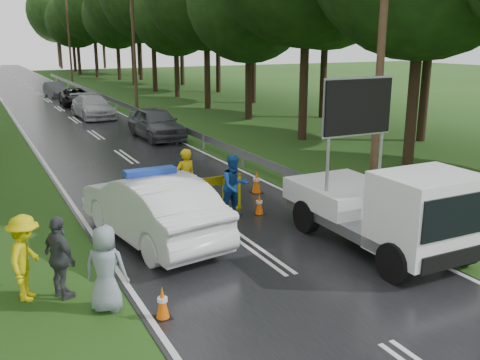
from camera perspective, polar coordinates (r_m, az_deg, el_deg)
ground at (r=13.14m, az=1.99°, el=-7.71°), size 160.00×160.00×0.00m
road at (r=41.33m, az=-18.71°, el=7.19°), size 7.00×140.00×0.02m
guardrail at (r=41.63m, az=-13.62°, el=8.36°), size 0.12×60.06×0.70m
utility_pole_near at (r=16.78m, az=14.91°, el=14.50°), size 1.40×0.24×10.00m
utility_pole_mid at (r=40.15m, az=-11.30°, el=14.72°), size 1.40×0.24×10.00m
utility_pole_far at (r=65.54m, az=-17.79°, el=14.32°), size 1.40×0.24×10.00m
police_sedan at (r=13.83m, az=-9.40°, el=-2.92°), size 2.60×5.44×1.89m
work_truck at (r=13.33m, az=15.40°, el=-2.88°), size 2.34×5.13×4.07m
barrier at (r=15.53m, az=-4.35°, el=-0.84°), size 2.70×0.08×1.12m
officer at (r=16.27m, az=-5.84°, el=0.15°), size 0.74×0.56×1.85m
civilian at (r=15.38m, az=-0.59°, el=-0.66°), size 0.93×0.75×1.84m
bystander_left at (r=11.41m, az=-21.93°, el=-7.71°), size 1.04×1.30×1.76m
bystander_mid at (r=11.24m, az=-18.65°, el=-7.87°), size 0.76×1.09×1.71m
bystander_right at (r=10.52m, az=-14.12°, el=-9.15°), size 0.99×0.91×1.70m
queue_car_first at (r=27.88m, az=-8.95°, el=6.02°), size 2.05×4.77×1.60m
queue_car_second at (r=36.12m, az=-15.45°, el=7.57°), size 2.25×5.08×1.45m
queue_car_third at (r=43.36m, az=-17.17°, el=8.48°), size 2.43×4.72×1.27m
queue_car_fourth at (r=50.19m, az=-19.08°, el=9.14°), size 1.70×4.00×1.28m
cone_near_left at (r=10.24m, az=-8.27°, el=-12.87°), size 0.31×0.31×0.65m
cone_center at (r=13.42m, az=-3.79°, el=-5.61°), size 0.35×0.35×0.73m
cone_far at (r=15.72m, az=2.07°, el=-2.61°), size 0.31×0.31×0.65m
cone_left_mid at (r=14.69m, az=-13.98°, el=-4.32°), size 0.31×0.31×0.67m
cone_right at (r=17.85m, az=1.77°, el=-0.23°), size 0.37×0.37×0.79m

